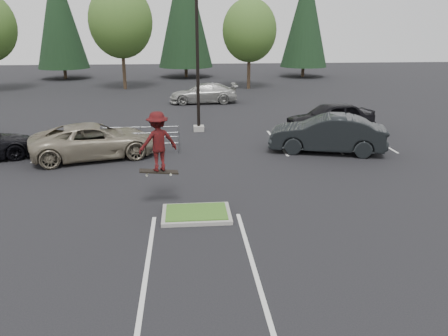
{
  "coord_description": "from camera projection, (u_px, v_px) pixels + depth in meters",
  "views": [
    {
      "loc": [
        -0.28,
        -12.94,
        5.83
      ],
      "look_at": [
        1.03,
        1.5,
        1.11
      ],
      "focal_mm": 35.0,
      "sensor_mm": 36.0,
      "label": 1
    }
  ],
  "objects": [
    {
      "name": "ground",
      "position": [
        197.0,
        216.0,
        14.08
      ],
      "size": [
        120.0,
        120.0,
        0.0
      ],
      "primitive_type": "plane",
      "color": "black",
      "rests_on": "ground"
    },
    {
      "name": "stall_lines",
      "position": [
        162.0,
        162.0,
        19.67
      ],
      "size": [
        22.62,
        17.6,
        0.01
      ],
      "color": "silver",
      "rests_on": "ground"
    },
    {
      "name": "car_l_tan",
      "position": [
        94.0,
        141.0,
        20.08
      ],
      "size": [
        6.22,
        4.06,
        1.59
      ],
      "primitive_type": "imported",
      "rotation": [
        0.0,
        0.0,
        1.84
      ],
      "color": "gray",
      "rests_on": "ground"
    },
    {
      "name": "car_r_black",
      "position": [
        331.0,
        118.0,
        24.83
      ],
      "size": [
        5.44,
        3.13,
        1.74
      ],
      "primitive_type": "imported",
      "rotation": [
        0.0,
        0.0,
        4.93
      ],
      "color": "black",
      "rests_on": "ground"
    },
    {
      "name": "conif_a",
      "position": [
        59.0,
        14.0,
        48.56
      ],
      "size": [
        5.72,
        5.72,
        13.0
      ],
      "color": "#38281C",
      "rests_on": "ground"
    },
    {
      "name": "conif_c",
      "position": [
        306.0,
        17.0,
        50.56
      ],
      "size": [
        5.5,
        5.5,
        12.5
      ],
      "color": "#38281C",
      "rests_on": "ground"
    },
    {
      "name": "grass_median",
      "position": [
        196.0,
        214.0,
        14.06
      ],
      "size": [
        2.2,
        1.6,
        0.16
      ],
      "color": "gray",
      "rests_on": "ground"
    },
    {
      "name": "car_r_charc",
      "position": [
        327.0,
        134.0,
        20.99
      ],
      "size": [
        5.77,
        3.3,
        1.8
      ],
      "primitive_type": "imported",
      "rotation": [
        0.0,
        0.0,
        4.44
      ],
      "color": "black",
      "rests_on": "ground"
    },
    {
      "name": "cart_corral",
      "position": [
        131.0,
        137.0,
        21.19
      ],
      "size": [
        3.82,
        1.39,
        1.08
      ],
      "rotation": [
        0.0,
        0.0,
        0.01
      ],
      "color": "gray",
      "rests_on": "ground"
    },
    {
      "name": "skateboarder",
      "position": [
        157.0,
        142.0,
        14.23
      ],
      "size": [
        1.45,
        1.13,
        2.13
      ],
      "rotation": [
        0.0,
        0.0,
        3.5
      ],
      "color": "black",
      "rests_on": "ground"
    },
    {
      "name": "decid_b",
      "position": [
        121.0,
        24.0,
        40.6
      ],
      "size": [
        5.89,
        5.89,
        9.64
      ],
      "color": "#38281C",
      "rests_on": "ground"
    },
    {
      "name": "conif_b",
      "position": [
        184.0,
        8.0,
        50.0
      ],
      "size": [
        6.38,
        6.38,
        14.5
      ],
      "color": "#38281C",
      "rests_on": "ground"
    },
    {
      "name": "car_far_silver",
      "position": [
        203.0,
        93.0,
        34.49
      ],
      "size": [
        5.37,
        2.29,
        1.54
      ],
      "primitive_type": "imported",
      "rotation": [
        0.0,
        0.0,
        4.74
      ],
      "color": "#ACABA6",
      "rests_on": "ground"
    },
    {
      "name": "light_pole",
      "position": [
        197.0,
        50.0,
        24.07
      ],
      "size": [
        0.7,
        0.6,
        10.12
      ],
      "color": "gray",
      "rests_on": "ground"
    },
    {
      "name": "decid_c",
      "position": [
        249.0,
        32.0,
        41.21
      ],
      "size": [
        5.12,
        5.12,
        8.38
      ],
      "color": "#38281C",
      "rests_on": "ground"
    }
  ]
}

